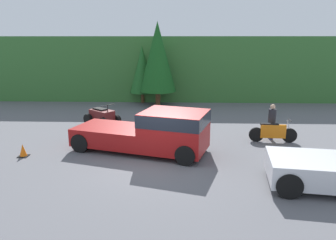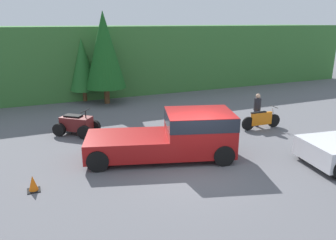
{
  "view_description": "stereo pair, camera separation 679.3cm",
  "coord_description": "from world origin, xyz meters",
  "px_view_note": "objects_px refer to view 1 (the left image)",
  "views": [
    {
      "loc": [
        0.84,
        -12.48,
        4.92
      ],
      "look_at": [
        0.27,
        3.43,
        0.95
      ],
      "focal_mm": 35.0,
      "sensor_mm": 36.0,
      "label": 1
    },
    {
      "loc": [
        -5.55,
        -10.22,
        5.43
      ],
      "look_at": [
        0.27,
        3.43,
        0.95
      ],
      "focal_mm": 35.0,
      "sensor_mm": 36.0,
      "label": 2
    }
  ],
  "objects_px": {
    "rider_person": "(272,121)",
    "pickup_truck_red": "(154,131)",
    "traffic_cone": "(23,151)",
    "dirt_bike": "(273,133)",
    "quad_atv": "(102,117)"
  },
  "relations": [
    {
      "from": "rider_person",
      "to": "pickup_truck_red",
      "type": "bearing_deg",
      "value": -162.08
    },
    {
      "from": "rider_person",
      "to": "traffic_cone",
      "type": "distance_m",
      "value": 11.65
    },
    {
      "from": "pickup_truck_red",
      "to": "traffic_cone",
      "type": "bearing_deg",
      "value": -155.86
    },
    {
      "from": "pickup_truck_red",
      "to": "dirt_bike",
      "type": "xyz_separation_m",
      "value": [
        5.65,
        1.7,
        -0.53
      ]
    },
    {
      "from": "traffic_cone",
      "to": "pickup_truck_red",
      "type": "bearing_deg",
      "value": 7.31
    },
    {
      "from": "pickup_truck_red",
      "to": "quad_atv",
      "type": "xyz_separation_m",
      "value": [
        -3.41,
        4.59,
        -0.5
      ]
    },
    {
      "from": "quad_atv",
      "to": "rider_person",
      "type": "height_order",
      "value": "rider_person"
    },
    {
      "from": "pickup_truck_red",
      "to": "traffic_cone",
      "type": "relative_size",
      "value": 11.51
    },
    {
      "from": "pickup_truck_red",
      "to": "traffic_cone",
      "type": "xyz_separation_m",
      "value": [
        -5.59,
        -0.72,
        -0.76
      ]
    },
    {
      "from": "quad_atv",
      "to": "rider_person",
      "type": "distance_m",
      "value": 9.41
    },
    {
      "from": "quad_atv",
      "to": "rider_person",
      "type": "relative_size",
      "value": 1.3
    },
    {
      "from": "quad_atv",
      "to": "traffic_cone",
      "type": "relative_size",
      "value": 4.23
    },
    {
      "from": "dirt_bike",
      "to": "pickup_truck_red",
      "type": "bearing_deg",
      "value": -159.61
    },
    {
      "from": "quad_atv",
      "to": "pickup_truck_red",
      "type": "bearing_deg",
      "value": -13.89
    },
    {
      "from": "dirt_bike",
      "to": "quad_atv",
      "type": "height_order",
      "value": "quad_atv"
    }
  ]
}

